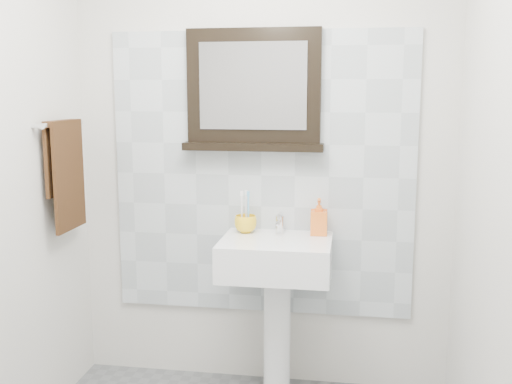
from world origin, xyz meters
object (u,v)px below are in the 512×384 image
toothbrush_cup (246,224)px  hand_towel (65,166)px  soap_dispenser (319,217)px  pedestal_sink (276,274)px  framed_mirror (253,93)px

toothbrush_cup → hand_towel: size_ratio=0.21×
soap_dispenser → hand_towel: hand_towel is taller
pedestal_sink → framed_mirror: framed_mirror is taller
soap_dispenser → framed_mirror: (-0.35, 0.06, 0.63)m
toothbrush_cup → hand_towel: 0.96m
toothbrush_cup → hand_towel: bearing=-165.3°
soap_dispenser → hand_towel: bearing=-172.2°
pedestal_sink → toothbrush_cup: bearing=147.9°
framed_mirror → hand_towel: 1.02m
pedestal_sink → hand_towel: size_ratio=1.75×
toothbrush_cup → soap_dispenser: (0.38, 0.01, 0.05)m
pedestal_sink → hand_towel: (-1.05, -0.12, 0.54)m
pedestal_sink → hand_towel: hand_towel is taller
soap_dispenser → pedestal_sink: bearing=-152.0°
toothbrush_cup → hand_towel: (-0.87, -0.23, 0.31)m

